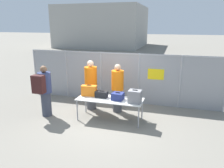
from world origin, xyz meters
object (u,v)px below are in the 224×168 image
suitcase_black (102,94)px  security_worker_far (91,84)px  suitcase_orange (89,91)px  suitcase_navy (118,96)px  suitcase_grey (135,97)px  traveler_hooded (44,89)px  inspection_table (110,100)px  utility_trailer (162,81)px  security_worker_near (118,88)px

suitcase_black → security_worker_far: 0.93m
suitcase_orange → suitcase_navy: (1.02, -0.10, -0.07)m
suitcase_black → suitcase_grey: 1.15m
suitcase_orange → traveler_hooded: traveler_hooded is taller
suitcase_black → suitcase_navy: bearing=-6.2°
inspection_table → suitcase_grey: 0.87m
traveler_hooded → utility_trailer: bearing=26.6°
inspection_table → traveler_hooded: 2.22m
suitcase_grey → suitcase_black: bearing=171.4°
security_worker_far → inspection_table: bearing=144.6°
security_worker_far → utility_trailer: 3.99m
suitcase_orange → suitcase_black: suitcase_orange is taller
suitcase_black → security_worker_near: bearing=62.0°
suitcase_black → traveler_hooded: (-1.87, -0.41, 0.13)m
inspection_table → suitcase_orange: suitcase_orange is taller
suitcase_black → traveler_hooded: size_ratio=0.23×
utility_trailer → inspection_table: bearing=-109.7°
inspection_table → suitcase_orange: bearing=172.3°
suitcase_grey → security_worker_far: size_ratio=0.23×
suitcase_orange → suitcase_navy: 1.02m
inspection_table → suitcase_black: 0.34m
suitcase_grey → utility_trailer: bearing=81.9°
security_worker_far → suitcase_orange: bearing=108.8°
security_worker_near → utility_trailer: 3.49m
inspection_table → utility_trailer: 4.18m
suitcase_black → suitcase_navy: (0.57, -0.06, 0.01)m
security_worker_far → traveler_hooded: bearing=43.5°
suitcase_orange → suitcase_black: (0.45, -0.04, -0.07)m
inspection_table → utility_trailer: utility_trailer is taller
suitcase_grey → traveler_hooded: 3.01m
suitcase_navy → security_worker_near: size_ratio=0.22×
suitcase_navy → inspection_table: bearing=-179.9°
suitcase_black → utility_trailer: 4.24m
suitcase_orange → suitcase_grey: bearing=-7.6°
suitcase_black → suitcase_grey: bearing=-8.6°
traveler_hooded → suitcase_navy: bearing=-15.3°
traveler_hooded → security_worker_far: size_ratio=0.96×
security_worker_near → traveler_hooded: bearing=21.4°
suitcase_black → utility_trailer: bearing=66.1°
suitcase_grey → utility_trailer: suitcase_grey is taller
utility_trailer → security_worker_far: bearing=-126.3°
suitcase_black → security_worker_far: bearing=133.6°
traveler_hooded → inspection_table: bearing=-14.4°
suitcase_navy → security_worker_near: (-0.21, 0.74, 0.06)m
suitcase_black → traveler_hooded: bearing=-167.6°
inspection_table → security_worker_near: size_ratio=1.23×
utility_trailer → suitcase_orange: bearing=-119.5°
suitcase_navy → security_worker_far: size_ratio=0.21×
inspection_table → utility_trailer: size_ratio=0.65×
suitcase_navy → suitcase_grey: (0.57, -0.11, 0.08)m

